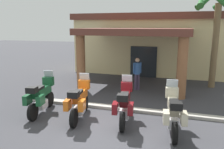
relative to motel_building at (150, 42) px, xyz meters
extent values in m
plane|color=#38383D|center=(-0.05, -10.86, -2.22)|extent=(80.00, 80.00, 0.00)
cube|color=beige|center=(0.01, 0.24, -0.28)|extent=(10.65, 5.31, 3.89)
cube|color=#1E2328|center=(-0.05, -2.36, -1.17)|extent=(1.80, 0.14, 2.10)
cube|color=brown|center=(-0.10, -4.65, 0.93)|extent=(6.21, 4.83, 0.35)
cylinder|color=brown|center=(-2.80, -6.54, -0.73)|extent=(0.49, 0.49, 2.98)
cylinder|color=brown|center=(2.52, -6.65, -0.73)|extent=(0.49, 0.49, 2.98)
cube|color=brown|center=(0.01, 0.24, 1.89)|extent=(11.05, 5.72, 0.44)
cylinder|color=black|center=(-2.92, -9.58, -1.89)|extent=(0.25, 0.67, 0.66)
cylinder|color=black|center=(-2.66, -11.11, -1.89)|extent=(0.25, 0.67, 0.66)
cube|color=silver|center=(-2.79, -10.37, -1.85)|extent=(0.41, 0.60, 0.32)
cube|color=#19512D|center=(-2.81, -10.23, -1.34)|extent=(0.48, 1.18, 0.34)
cube|color=black|center=(-2.75, -10.57, -1.12)|extent=(0.37, 0.64, 0.10)
cube|color=#19512D|center=(-2.91, -9.60, -1.07)|extent=(0.47, 0.31, 0.36)
cube|color=#B2BCC6|center=(-2.93, -9.52, -0.79)|extent=(0.41, 0.18, 0.36)
cube|color=#19512D|center=(-2.94, -11.01, -1.46)|extent=(0.25, 0.46, 0.36)
cube|color=#19512D|center=(-2.43, -10.92, -1.46)|extent=(0.25, 0.46, 0.36)
cube|color=black|center=(-2.67, -11.06, -1.05)|extent=(0.41, 0.37, 0.22)
cylinder|color=black|center=(-1.21, -9.65, -1.89)|extent=(0.25, 0.67, 0.66)
cylinder|color=black|center=(-0.95, -11.18, -1.89)|extent=(0.25, 0.67, 0.66)
cube|color=silver|center=(-1.08, -10.44, -1.85)|extent=(0.41, 0.61, 0.32)
cube|color=orange|center=(-1.10, -10.29, -1.34)|extent=(0.49, 1.18, 0.34)
cube|color=black|center=(-1.04, -10.64, -1.12)|extent=(0.38, 0.64, 0.10)
cube|color=orange|center=(-1.21, -9.67, -1.07)|extent=(0.47, 0.31, 0.36)
cube|color=#B2BCC6|center=(-1.23, -9.59, -0.79)|extent=(0.41, 0.18, 0.36)
cube|color=orange|center=(-1.23, -11.08, -1.46)|extent=(0.25, 0.46, 0.36)
cube|color=orange|center=(-0.72, -10.99, -1.46)|extent=(0.25, 0.46, 0.36)
cube|color=black|center=(-0.96, -11.13, -1.05)|extent=(0.41, 0.38, 0.22)
cylinder|color=black|center=(0.51, -9.47, -1.89)|extent=(0.24, 0.67, 0.66)
cylinder|color=black|center=(0.74, -11.01, -1.89)|extent=(0.24, 0.67, 0.66)
cube|color=silver|center=(0.63, -10.26, -1.85)|extent=(0.40, 0.60, 0.32)
cube|color=maroon|center=(0.61, -10.12, -1.34)|extent=(0.47, 1.18, 0.34)
cube|color=black|center=(0.66, -10.46, -1.12)|extent=(0.37, 0.64, 0.10)
cube|color=maroon|center=(0.51, -9.49, -1.07)|extent=(0.47, 0.30, 0.36)
cube|color=#B2BCC6|center=(0.50, -9.41, -0.79)|extent=(0.41, 0.18, 0.36)
cube|color=maroon|center=(0.46, -10.90, -1.46)|extent=(0.24, 0.46, 0.36)
cube|color=maroon|center=(0.98, -10.82, -1.46)|extent=(0.24, 0.46, 0.36)
cube|color=black|center=(0.74, -10.96, -1.05)|extent=(0.40, 0.37, 0.22)
cylinder|color=black|center=(2.23, -9.78, -1.89)|extent=(0.23, 0.67, 0.66)
cylinder|color=black|center=(2.44, -11.32, -1.89)|extent=(0.23, 0.67, 0.66)
cube|color=silver|center=(2.34, -10.57, -1.85)|extent=(0.39, 0.60, 0.32)
cube|color=beige|center=(2.32, -10.43, -1.34)|extent=(0.45, 1.18, 0.34)
cube|color=black|center=(2.37, -10.77, -1.12)|extent=(0.36, 0.63, 0.10)
cube|color=beige|center=(2.24, -9.80, -1.07)|extent=(0.47, 0.30, 0.36)
cube|color=#B2BCC6|center=(2.23, -9.72, -0.79)|extent=(0.41, 0.17, 0.36)
cube|color=beige|center=(2.16, -11.20, -1.46)|extent=(0.24, 0.46, 0.36)
cube|color=beige|center=(2.68, -11.14, -1.46)|extent=(0.24, 0.46, 0.36)
cube|color=black|center=(2.43, -11.27, -1.05)|extent=(0.40, 0.36, 0.22)
cylinder|color=#3F334C|center=(0.25, -5.68, -1.78)|extent=(0.14, 0.14, 0.88)
cylinder|color=#3F334C|center=(0.12, -5.81, -1.78)|extent=(0.14, 0.14, 0.88)
cylinder|color=#335999|center=(0.19, -5.75, -1.03)|extent=(0.32, 0.32, 0.62)
cylinder|color=#335999|center=(0.34, -5.59, -1.00)|extent=(0.09, 0.09, 0.59)
cylinder|color=#335999|center=(0.03, -5.90, -1.00)|extent=(0.09, 0.09, 0.59)
sphere|color=tan|center=(0.19, -5.75, -0.57)|extent=(0.24, 0.24, 0.24)
cylinder|color=brown|center=(4.19, -3.94, 0.11)|extent=(0.35, 0.35, 4.67)
cube|color=#ADA89E|center=(-0.22, -9.04, -2.16)|extent=(8.83, 0.36, 0.12)
camera|label=1|loc=(2.55, -17.96, 1.24)|focal=37.06mm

